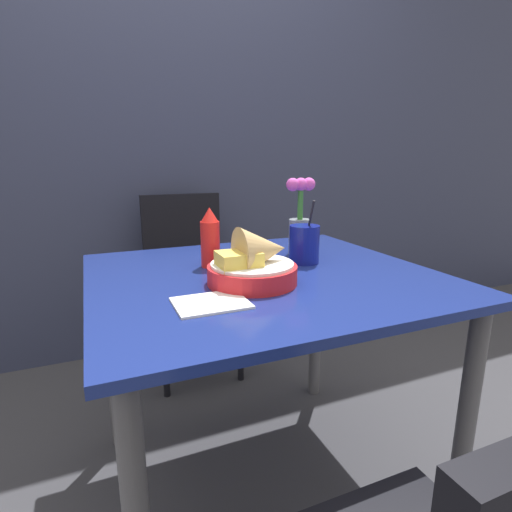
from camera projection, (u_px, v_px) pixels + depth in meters
The scene contains 9 objects.
ground_plane at pixel (263, 480), 1.35m from camera, with size 12.00×12.00×0.00m, color #38383D.
wall_window at pixel (173, 110), 2.08m from camera, with size 7.00×0.06×2.60m.
dining_table at pixel (263, 306), 1.20m from camera, with size 0.98×0.89×0.73m.
chair_far_window at pixel (187, 268), 2.02m from camera, with size 0.40×0.40×0.88m.
food_basket at pixel (255, 263), 1.07m from camera, with size 0.24×0.24×0.16m.
ketchup_bottle at pixel (210, 238), 1.22m from camera, with size 0.06×0.06×0.18m.
drink_cup at pixel (304, 245), 1.28m from camera, with size 0.10×0.10×0.20m.
flower_vase at pixel (300, 222), 1.38m from camera, with size 0.11×0.08×0.26m.
napkin at pixel (211, 303), 0.92m from camera, with size 0.17×0.13×0.01m.
Camera 1 is at (-0.46, -1.03, 1.06)m, focal length 28.00 mm.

